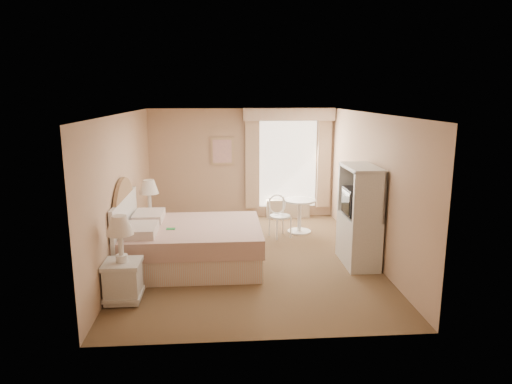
{
  "coord_description": "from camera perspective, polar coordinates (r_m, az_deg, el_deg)",
  "views": [
    {
      "loc": [
        -0.46,
        -7.56,
        2.81
      ],
      "look_at": [
        0.13,
        0.3,
        1.11
      ],
      "focal_mm": 32.0,
      "sensor_mm": 36.0,
      "label": 1
    }
  ],
  "objects": [
    {
      "name": "armoire",
      "position": [
        7.81,
        12.79,
        -3.9
      ],
      "size": [
        0.5,
        1.0,
        1.67
      ],
      "color": "silver",
      "rests_on": "room"
    },
    {
      "name": "window",
      "position": [
        10.43,
        4.06,
        4.02
      ],
      "size": [
        2.05,
        0.22,
        2.51
      ],
      "color": "white",
      "rests_on": "room"
    },
    {
      "name": "cafe_chair",
      "position": [
        9.14,
        2.87,
        -2.58
      ],
      "size": [
        0.53,
        0.53,
        0.85
      ],
      "rotation": [
        0.0,
        0.0,
        0.38
      ],
      "color": "white",
      "rests_on": "room"
    },
    {
      "name": "room",
      "position": [
        7.74,
        -0.82,
        0.5
      ],
      "size": [
        4.21,
        5.51,
        2.51
      ],
      "color": "brown",
      "rests_on": "ground"
    },
    {
      "name": "bed",
      "position": [
        7.7,
        -9.0,
        -6.37
      ],
      "size": [
        2.32,
        1.83,
        1.61
      ],
      "color": "#DAAB8E",
      "rests_on": "room"
    },
    {
      "name": "framed_art",
      "position": [
        10.35,
        -4.24,
        5.12
      ],
      "size": [
        0.52,
        0.04,
        0.62
      ],
      "color": "tan",
      "rests_on": "room"
    },
    {
      "name": "nightstand_near",
      "position": [
        6.58,
        -16.35,
        -9.37
      ],
      "size": [
        0.5,
        0.5,
        1.21
      ],
      "color": "silver",
      "rests_on": "room"
    },
    {
      "name": "nightstand_far",
      "position": [
        8.95,
        -13.05,
        -3.42
      ],
      "size": [
        0.5,
        0.5,
        1.22
      ],
      "color": "silver",
      "rests_on": "room"
    },
    {
      "name": "round_table",
      "position": [
        9.45,
        5.47,
        -2.3
      ],
      "size": [
        0.66,
        0.66,
        0.69
      ],
      "color": "white",
      "rests_on": "room"
    }
  ]
}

